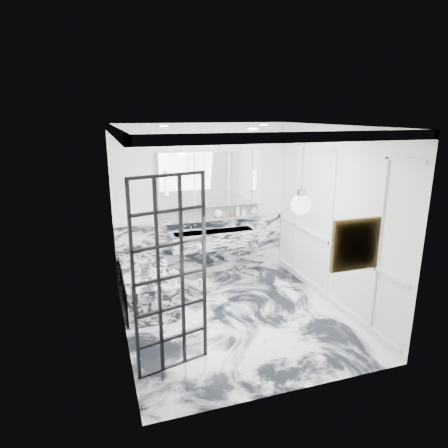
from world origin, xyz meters
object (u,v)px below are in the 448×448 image
object	(u,v)px
mirror_cabinet	(211,179)
trough_sink	(214,239)
bathtub	(147,286)
crittall_door	(171,277)

from	to	relation	value
mirror_cabinet	trough_sink	bearing A→B (deg)	-90.00
bathtub	mirror_cabinet	bearing A→B (deg)	32.06
trough_sink	mirror_cabinet	distance (m)	1.10
mirror_cabinet	bathtub	world-z (taller)	mirror_cabinet
trough_sink	bathtub	bearing A→B (deg)	-153.52
crittall_door	trough_sink	size ratio (longest dim) A/B	1.46
crittall_door	trough_sink	world-z (taller)	crittall_door
crittall_door	trough_sink	xyz separation A→B (m)	(1.26, 2.50, -0.44)
trough_sink	bathtub	size ratio (longest dim) A/B	0.97
trough_sink	mirror_cabinet	xyz separation A→B (m)	(-0.00, 0.17, 1.09)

